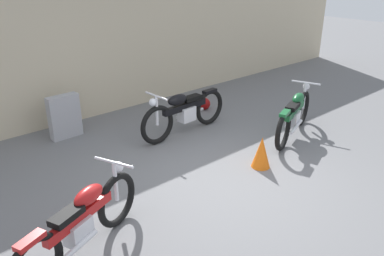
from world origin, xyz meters
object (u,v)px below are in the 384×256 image
helmet (204,104)px  motorcycle_green (294,114)px  motorcycle_black (184,112)px  motorcycle_red (82,223)px  traffic_cone (261,152)px  stone_marker (65,117)px

helmet → motorcycle_green: size_ratio=0.14×
motorcycle_black → motorcycle_red: motorcycle_black is taller
traffic_cone → helmet: bearing=66.5°
motorcycle_green → helmet: bearing=78.2°
stone_marker → motorcycle_green: 4.54m
stone_marker → motorcycle_green: motorcycle_green is taller
motorcycle_black → motorcycle_red: size_ratio=1.11×
motorcycle_black → motorcycle_red: (-3.18, -1.97, -0.02)m
traffic_cone → motorcycle_red: size_ratio=0.28×
helmet → motorcycle_green: bearing=-82.2°
motorcycle_red → motorcycle_green: (4.75, 0.44, 0.01)m
traffic_cone → motorcycle_red: bearing=-179.5°
helmet → motorcycle_black: bearing=-148.8°
motorcycle_black → stone_marker: bearing=-39.3°
stone_marker → motorcycle_black: motorcycle_black is taller
traffic_cone → motorcycle_black: (-0.09, 1.94, 0.20)m
motorcycle_black → motorcycle_green: 2.19m
traffic_cone → motorcycle_green: (1.49, 0.41, 0.19)m
helmet → traffic_cone: traffic_cone is taller
stone_marker → motorcycle_green: (3.47, -2.93, 0.03)m
motorcycle_red → motorcycle_green: bearing=-17.3°
stone_marker → motorcycle_green: bearing=-40.2°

